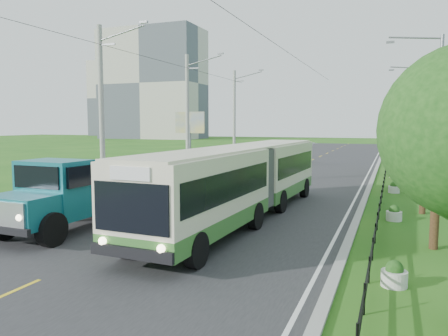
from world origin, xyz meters
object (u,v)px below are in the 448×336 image
Objects in this scene: billboard_left at (190,126)px; dump_truck at (72,189)px; planter_far at (394,174)px; tree_second at (440,141)px; tree_fourth at (420,132)px; pole_near at (102,107)px; pole_far at (235,115)px; bus at (242,177)px; planter_mid at (394,188)px; tree_fifth at (415,127)px; planter_front at (394,275)px; streetlight_far at (421,114)px; pole_mid at (188,112)px; planter_near at (394,214)px; tree_back at (412,129)px; tree_third at (427,126)px; streetlight_mid at (436,109)px.

billboard_left is 0.79× the size of dump_truck.
billboard_left is (-18.10, 2.00, 3.58)m from planter_far.
tree_fourth is at bearing 90.00° from tree_second.
pole_near and pole_far have the same top height.
planter_mid is at bearing 61.36° from bus.
billboard_left is at bearing 168.72° from tree_fifth.
pole_far is at bearing 115.72° from planter_front.
streetlight_far is 25.60m from bus.
pole_mid is 14.93× the size of planter_near.
pole_far is 32.19m from planter_near.
tree_fifth is 8.66× the size of planter_far.
planter_near is 6.60m from bus.
tree_second is 7.91× the size of planter_near.
dump_truck is (-12.86, -26.16, -2.10)m from tree_back.
streetlight_far reaches higher than planter_mid.
tree_back is (18.12, 17.14, -1.44)m from pole_near.
planter_front is at bearing -64.28° from pole_far.
tree_back reaches higher than planter_front.
tree_third reaches higher than tree_fourth.
planter_far is (0.00, 24.00, 0.00)m from planter_front.
billboard_left is at bearing 131.52° from tree_second.
planter_front is (-1.26, -4.14, -3.23)m from tree_second.
streetlight_far reaches higher than planter_far.
tree_third reaches higher than dump_truck.
dump_truck is (-12.86, -20.16, -2.30)m from tree_fifth.
planter_near is at bearing -90.00° from planter_mid.
bus is at bearing -128.82° from streetlight_mid.
dump_truck is (-5.54, -3.94, -0.28)m from bus.
tree_second is 1.02× the size of billboard_left.
planter_near is (-1.26, -14.14, -3.57)m from tree_fifth.
tree_fifth is 8.66× the size of planter_near.
dump_truck is at bearing -80.96° from pole_far.
streetlight_far is at bearing 45.14° from pole_near.
pole_near is 21.31m from tree_fifth.
tree_fourth is at bearing -80.92° from planter_far.
pole_far reaches higher than planter_front.
pole_near is at bearing -163.48° from planter_mid.
streetlight_mid is at bearing 82.73° from planter_front.
planter_mid is 1.00× the size of planter_far.
billboard_left is (-1.24, 3.00, -1.23)m from pole_mid.
tree_fifth is at bearing 90.00° from tree_fourth.
billboard_left is at bearing 151.08° from planter_mid.
tree_third is (18.12, -24.86, -1.11)m from pole_far.
pole_mid is at bearing -159.68° from streetlight_far.
tree_third is 7.04m from planter_mid.
streetlight_mid reaches higher than planter_near.
bus is (-6.07, 5.92, 1.55)m from planter_front.
pole_far reaches higher than dump_truck.
pole_far is at bearing 82.17° from billboard_left.
tree_fourth is 13.94m from streetlight_far.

